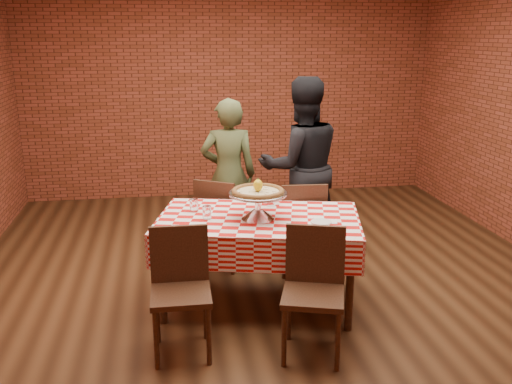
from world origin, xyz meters
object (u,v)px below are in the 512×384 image
chair_near_right (313,296)px  table (259,261)px  water_glass_left (207,213)px  diner_black (301,167)px  pizza_stand (258,206)px  chair_far_left (223,222)px  chair_far_right (300,226)px  water_glass_right (194,205)px  diner_olive (229,174)px  chair_near_left (181,295)px  pizza (258,192)px  condiment_caddy (273,197)px

chair_near_right → table: bearing=123.5°
table → water_glass_left: water_glass_left is taller
diner_black → chair_near_right: bearing=75.7°
pizza_stand → chair_far_left: pizza_stand is taller
chair_near_right → chair_far_right: size_ratio=1.00×
table → water_glass_right: 0.71m
pizza_stand → chair_near_right: size_ratio=0.53×
diner_olive → diner_black: 0.76m
diner_olive → chair_far_left: bearing=81.3°
chair_near_left → chair_far_right: chair_far_right is taller
chair_near_left → chair_far_right: (1.15, 1.30, 0.00)m
pizza → water_glass_right: (-0.49, 0.26, -0.16)m
water_glass_left → water_glass_right: same height
chair_far_left → diner_olive: size_ratio=0.57×
table → water_glass_left: (-0.41, 0.02, 0.44)m
table → diner_black: (0.62, 1.12, 0.52)m
pizza_stand → chair_near_right: 0.95m
chair_far_left → condiment_caddy: bearing=154.7°
chair_near_right → water_glass_right: bearing=142.4°
chair_far_right → diner_black: size_ratio=0.50×
chair_near_right → chair_far_left: 1.76m
table → pizza: (-0.01, -0.03, 0.60)m
water_glass_right → chair_near_left: 0.99m
water_glass_left → condiment_caddy: 0.65m
water_glass_right → chair_near_left: size_ratio=0.12×
pizza_stand → water_glass_right: pizza_stand is taller
pizza → water_glass_right: bearing=152.4°
chair_near_left → chair_far_left: bearing=74.4°
chair_near_right → diner_olive: size_ratio=0.57×
table → diner_olive: 1.42m
chair_far_right → diner_olive: 1.00m
water_glass_right → diner_black: size_ratio=0.06×
table → condiment_caddy: size_ratio=10.81×
pizza_stand → pizza: pizza is taller
pizza → water_glass_left: pizza is taller
pizza → chair_far_left: bearing=102.4°
chair_near_right → chair_near_left: bearing=-172.7°
water_glass_left → water_glass_right: bearing=113.3°
chair_far_right → water_glass_left: bearing=36.9°
table → chair_far_left: (-0.21, 0.86, 0.07)m
water_glass_left → chair_near_right: 1.14m
water_glass_right → chair_near_right: size_ratio=0.12×
table → pizza_stand: bearing=-107.6°
diner_black → pizza: bearing=57.9°
condiment_caddy → chair_far_right: (0.33, 0.31, -0.38)m
chair_far_left → diner_black: 0.98m
pizza_stand → water_glass_left: bearing=173.2°
table → chair_far_left: chair_far_left is taller
diner_black → chair_far_right: bearing=73.2°
chair_far_left → chair_near_right: bearing=135.2°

